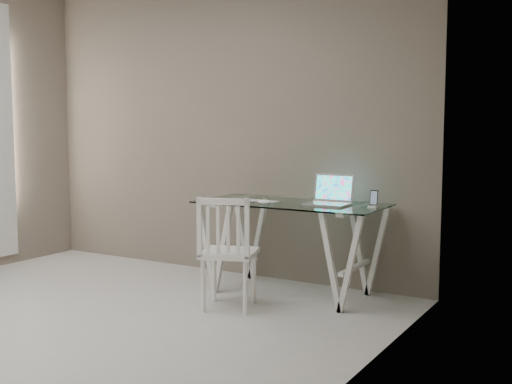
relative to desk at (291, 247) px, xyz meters
The scene contains 7 objects.
room 2.46m from the desk, 118.02° to the right, with size 4.50×4.52×2.71m.
desk is the anchor object (origin of this frame).
chair 0.69m from the desk, 106.18° to the right, with size 0.50×0.50×0.85m.
laptop 0.52m from the desk, ahead, with size 0.33×0.27×0.23m.
keyboard 0.44m from the desk, 160.28° to the right, with size 0.29×0.12×0.01m, color silver.
mouse 0.45m from the desk, 121.30° to the right, with size 0.12×0.07×0.04m, color white.
phone_dock 0.78m from the desk, ahead, with size 0.07×0.07×0.13m.
Camera 1 is at (3.25, -2.67, 1.37)m, focal length 45.00 mm.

